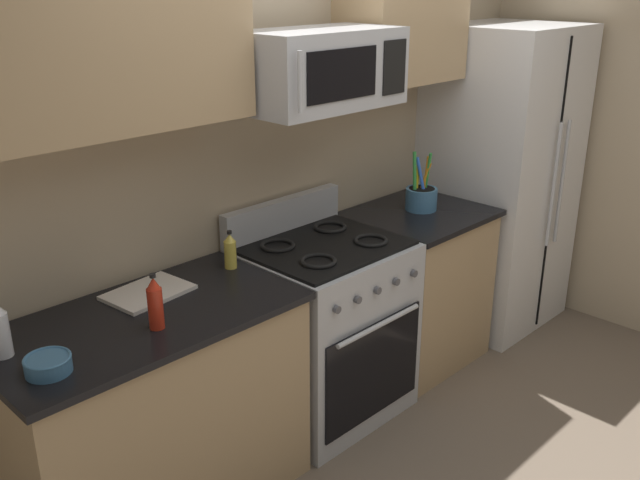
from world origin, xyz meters
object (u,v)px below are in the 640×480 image
object	(u,v)px
bottle_hot_sauce	(155,303)
prep_bowl	(48,364)
utensil_crock	(421,197)
microwave	(320,69)
cutting_board	(148,292)
bottle_oil	(230,251)
range_oven	(324,327)
refrigerator	(499,179)

from	to	relation	value
bottle_hot_sauce	prep_bowl	distance (m)	0.44
utensil_crock	microwave	bearing A→B (deg)	179.41
cutting_board	bottle_oil	distance (m)	0.42
range_oven	bottle_hot_sauce	size ratio (longest dim) A/B	4.92
cutting_board	refrigerator	bearing A→B (deg)	-3.99
refrigerator	utensil_crock	distance (m)	0.76
range_oven	microwave	size ratio (longest dim) A/B	1.42
microwave	utensil_crock	distance (m)	1.12
range_oven	bottle_oil	world-z (taller)	range_oven
bottle_hot_sauce	prep_bowl	xyz separation A→B (m)	(-0.43, -0.01, -0.07)
prep_bowl	cutting_board	bearing A→B (deg)	27.02
range_oven	refrigerator	distance (m)	1.63
utensil_crock	bottle_hot_sauce	size ratio (longest dim) A/B	1.51
utensil_crock	cutting_board	size ratio (longest dim) A/B	1.00
prep_bowl	refrigerator	bearing A→B (deg)	2.27
microwave	bottle_oil	world-z (taller)	microwave
cutting_board	prep_bowl	bearing A→B (deg)	-152.98
utensil_crock	bottle_oil	world-z (taller)	utensil_crock
microwave	bottle_oil	distance (m)	0.91
range_oven	bottle_oil	distance (m)	0.71
utensil_crock	bottle_hot_sauce	distance (m)	1.84
range_oven	cutting_board	xyz separation A→B (m)	(-0.89, 0.15, 0.45)
refrigerator	microwave	size ratio (longest dim) A/B	2.46
bottle_oil	bottle_hot_sauce	size ratio (longest dim) A/B	0.80
cutting_board	bottle_oil	size ratio (longest dim) A/B	1.88
bottle_oil	bottle_hot_sauce	xyz separation A→B (m)	(-0.56, -0.25, 0.02)
refrigerator	prep_bowl	world-z (taller)	refrigerator
microwave	utensil_crock	size ratio (longest dim) A/B	2.29
microwave	bottle_hot_sauce	distance (m)	1.28
refrigerator	cutting_board	bearing A→B (deg)	176.01
refrigerator	microwave	bearing A→B (deg)	178.31
refrigerator	utensil_crock	bearing A→B (deg)	177.15
cutting_board	bottle_oil	world-z (taller)	bottle_oil
range_oven	utensil_crock	distance (m)	0.95
bottle_oil	bottle_hot_sauce	bearing A→B (deg)	-155.44
cutting_board	prep_bowl	xyz separation A→B (m)	(-0.57, -0.29, 0.02)
utensil_crock	prep_bowl	bearing A→B (deg)	-176.02
microwave	refrigerator	bearing A→B (deg)	-1.69
refrigerator	bottle_hot_sauce	world-z (taller)	refrigerator
range_oven	bottle_oil	xyz separation A→B (m)	(-0.48, 0.13, 0.52)
refrigerator	prep_bowl	xyz separation A→B (m)	(-3.03, -0.12, 0.00)
cutting_board	bottle_hot_sauce	size ratio (longest dim) A/B	1.51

